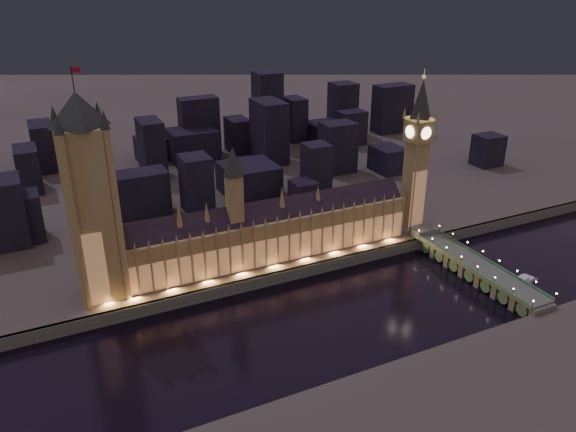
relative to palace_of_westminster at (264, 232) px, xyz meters
name	(u,v)px	position (x,y,z in m)	size (l,w,h in m)	color
ground_plane	(321,313)	(8.78, -61.75, -26.37)	(2000.00, 2000.00, 0.00)	black
north_bank	(134,113)	(8.78, 458.25, -22.37)	(2000.00, 960.00, 8.00)	#443833
embankment_wall	(290,274)	(8.78, -20.75, -22.37)	(2000.00, 2.50, 8.00)	#495440
palace_of_westminster	(264,232)	(0.00, 0.00, 0.00)	(202.00, 21.75, 78.00)	olive
victoria_tower	(90,190)	(-101.22, 0.18, 45.94)	(31.68, 31.68, 129.28)	olive
elizabeth_tower	(418,143)	(116.78, 0.18, 44.72)	(18.00, 18.00, 113.01)	olive
westminster_bridge	(471,267)	(116.46, -65.20, -20.38)	(18.67, 113.00, 15.90)	#495440
river_boat	(517,285)	(132.14, -89.54, -24.81)	(38.62, 18.79, 4.50)	#495440
city_backdrop	(225,143)	(40.22, 185.11, 5.07)	(478.84, 215.63, 83.68)	black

